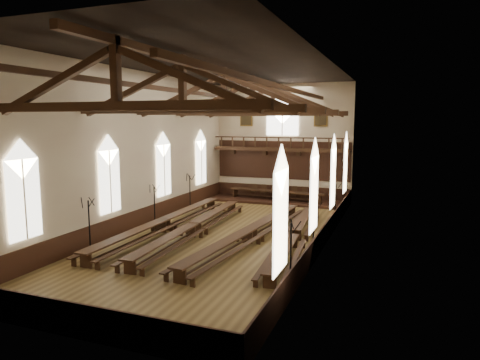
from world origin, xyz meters
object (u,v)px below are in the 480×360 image
object	(u,v)px
refectory_row_a	(164,222)
candelabrum_left_near	(90,235)
candelabrum_left_mid	(155,212)
dais	(276,201)
high_table	(276,192)
refectory_row_d	(294,235)
refectory_row_c	(250,232)
candelabrum_right_near	(291,264)
candelabrum_right_far	(335,208)
candelabrum_left_far	(190,198)
refectory_row_b	(193,226)
candelabrum_right_mid	(313,236)

from	to	relation	value
refectory_row_a	candelabrum_left_near	size ratio (longest dim) A/B	5.20
candelabrum_left_mid	dais	bearing A→B (deg)	62.01
high_table	candelabrum_left_near	size ratio (longest dim) A/B	2.89
refectory_row_d	dais	distance (m)	12.42
refectory_row_c	dais	bearing A→B (deg)	99.13
candelabrum_right_near	candelabrum_right_far	distance (m)	12.88
high_table	candelabrum_right_far	distance (m)	7.22
refectory_row_a	dais	bearing A→B (deg)	71.80
refectory_row_a	refectory_row_d	world-z (taller)	refectory_row_a
refectory_row_d	dais	size ratio (longest dim) A/B	1.24
candelabrum_left_far	refectory_row_c	bearing A→B (deg)	-43.02
candelabrum_left_near	candelabrum_right_far	world-z (taller)	candelabrum_left_near
refectory_row_b	dais	size ratio (longest dim) A/B	1.29
refectory_row_a	candelabrum_right_far	distance (m)	11.98
refectory_row_a	candelabrum_left_near	distance (m)	5.14
refectory_row_b	refectory_row_c	distance (m)	3.67
refectory_row_d	candelabrum_left_far	xyz separation A→B (m)	(-9.85, 6.45, 0.33)
candelabrum_right_far	candelabrum_left_mid	bearing A→B (deg)	-152.52
refectory_row_c	high_table	world-z (taller)	high_table
candelabrum_left_mid	candelabrum_right_mid	distance (m)	11.31
candelabrum_left_mid	candelabrum_left_far	world-z (taller)	candelabrum_left_far
refectory_row_b	candelabrum_right_near	bearing A→B (deg)	-36.44
refectory_row_c	dais	world-z (taller)	refectory_row_c
high_table	candelabrum_right_mid	world-z (taller)	candelabrum_right_mid
candelabrum_right_near	candelabrum_right_far	bearing A→B (deg)	90.00
refectory_row_c	candelabrum_right_far	size ratio (longest dim) A/B	5.68
refectory_row_d	candelabrum_left_far	distance (m)	11.78
candelabrum_right_near	candelabrum_right_far	world-z (taller)	candelabrum_right_near
candelabrum_left_far	candelabrum_right_near	distance (m)	16.53
candelabrum_left_far	candelabrum_right_far	xyz separation A→B (m)	(11.10, 0.64, -0.05)
refectory_row_a	refectory_row_b	world-z (taller)	refectory_row_a
refectory_row_a	candelabrum_right_mid	world-z (taller)	candelabrum_right_mid
candelabrum_left_far	dais	bearing A→B (deg)	43.34
refectory_row_b	candelabrum_right_near	xyz separation A→B (m)	(7.36, -5.43, 0.28)
candelabrum_left_mid	candelabrum_right_near	size ratio (longest dim) A/B	0.96
refectory_row_d	high_table	size ratio (longest dim) A/B	1.69
high_table	candelabrum_right_far	xyz separation A→B (m)	(5.63, -4.52, -0.05)
candelabrum_left_mid	candelabrum_right_mid	world-z (taller)	candelabrum_left_mid
refectory_row_a	refectory_row_b	distance (m)	2.16
refectory_row_c	candelabrum_right_mid	size ratio (longest dim) A/B	5.64
refectory_row_a	high_table	size ratio (longest dim) A/B	1.80
candelabrum_left_mid	candelabrum_right_far	bearing A→B (deg)	27.48
refectory_row_b	candelabrum_right_far	world-z (taller)	candelabrum_right_far
refectory_row_a	dais	world-z (taller)	refectory_row_a
candelabrum_left_far	candelabrum_right_mid	size ratio (longest dim) A/B	1.05
refectory_row_a	candelabrum_right_near	size ratio (longest dim) A/B	5.40
high_table	refectory_row_c	bearing A→B (deg)	-80.87
high_table	candelabrum_right_near	world-z (taller)	candelabrum_right_near
high_table	candelabrum_right_near	bearing A→B (deg)	-72.08
dais	candelabrum_left_near	world-z (taller)	candelabrum_left_near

